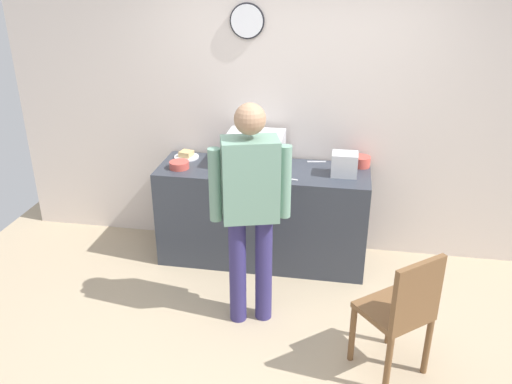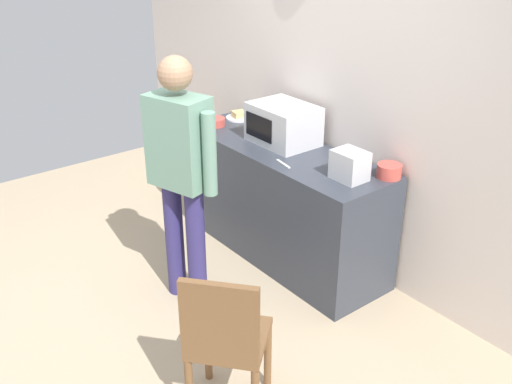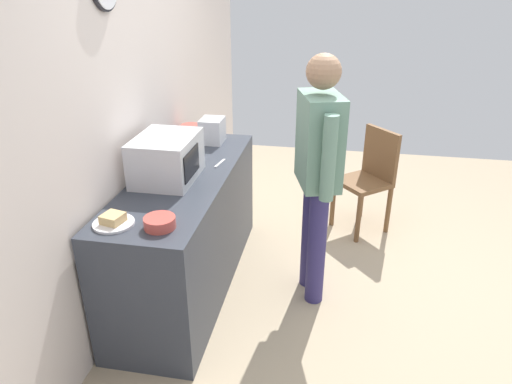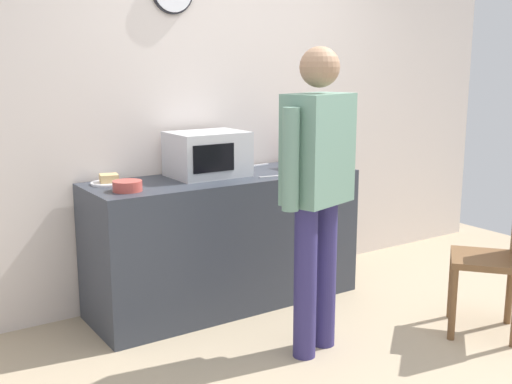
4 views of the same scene
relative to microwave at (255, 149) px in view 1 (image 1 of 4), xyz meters
name	(u,v)px [view 1 (image 1 of 4)]	position (x,y,z in m)	size (l,w,h in m)	color
ground_plane	(266,344)	(0.31, -1.30, -1.06)	(6.00, 6.00, 0.00)	tan
back_wall	(294,115)	(0.31, 0.30, 0.25)	(5.40, 0.13, 2.60)	silver
kitchen_counter	(263,215)	(0.08, -0.08, -0.60)	(1.88, 0.62, 0.91)	#333842
microwave	(255,149)	(0.00, 0.00, 0.00)	(0.50, 0.39, 0.30)	silver
sandwich_plate	(186,156)	(-0.67, 0.08, -0.13)	(0.23, 0.23, 0.07)	white
salad_bowl	(179,165)	(-0.65, -0.19, -0.12)	(0.18, 0.18, 0.06)	#C64C42
cereal_bowl	(361,161)	(0.94, 0.14, -0.10)	(0.17, 0.17, 0.09)	#C64C42
toaster	(344,164)	(0.79, -0.10, -0.05)	(0.22, 0.18, 0.20)	silver
fork_utensil	(317,162)	(0.54, 0.17, -0.15)	(0.17, 0.02, 0.01)	silver
spoon_utensil	(288,179)	(0.33, -0.28, -0.15)	(0.17, 0.02, 0.01)	silver
person_standing	(250,201)	(0.14, -1.00, -0.03)	(0.57, 0.34, 1.74)	navy
wooden_chair	(402,310)	(1.23, -1.43, -0.53)	(0.56, 0.56, 0.94)	brown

